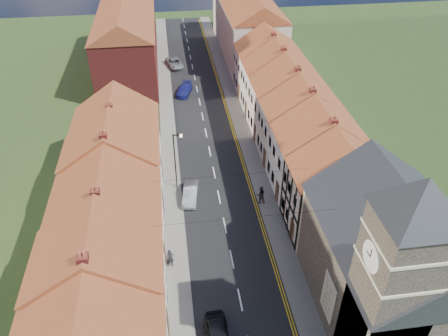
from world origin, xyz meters
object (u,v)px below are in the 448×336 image
at_px(car_mid, 190,193).
at_px(car_far, 184,90).
at_px(church, 395,258).
at_px(lamppost, 176,158).
at_px(pedestrian_left, 170,258).
at_px(pedestrian_right, 261,195).
at_px(car_distant, 174,63).

relative_size(car_mid, car_far, 0.92).
distance_m(church, lamppost, 21.38).
relative_size(pedestrian_left, pedestrian_right, 0.89).
xyz_separation_m(church, car_distant, (-12.08, 47.07, -5.26)).
relative_size(car_mid, car_distant, 0.85).
bearing_deg(car_far, car_distant, 112.28).
distance_m(car_far, car_distant, 9.68).
relative_size(lamppost, car_far, 1.47).
distance_m(car_far, pedestrian_right, 24.84).
bearing_deg(pedestrian_right, lamppost, -23.16).
relative_size(church, pedestrian_right, 8.28).
bearing_deg(pedestrian_right, car_mid, -12.75).
bearing_deg(lamppost, pedestrian_right, -24.73).
height_order(church, pedestrian_left, church).
bearing_deg(pedestrian_left, church, -28.06).
bearing_deg(pedestrian_left, pedestrian_right, 34.29).
bearing_deg(lamppost, car_far, 84.53).
relative_size(car_far, car_distant, 0.92).
xyz_separation_m(car_distant, pedestrian_right, (6.42, -33.86, 0.42)).
height_order(car_far, car_distant, car_distant).
distance_m(lamppost, car_mid, 3.62).
xyz_separation_m(church, lamppost, (-13.17, 16.68, -2.34)).
xyz_separation_m(lamppost, pedestrian_left, (-1.10, -10.07, -2.60)).
height_order(lamppost, car_far, lamppost).
xyz_separation_m(church, pedestrian_right, (-5.66, 13.22, -4.84)).
distance_m(car_mid, car_distant, 32.22).
xyz_separation_m(lamppost, car_far, (1.99, 20.75, -2.95)).
height_order(lamppost, pedestrian_right, lamppost).
distance_m(pedestrian_left, pedestrian_right, 10.85).
xyz_separation_m(car_far, pedestrian_right, (5.52, -24.21, 0.45)).
height_order(car_mid, pedestrian_right, pedestrian_right).
height_order(church, lamppost, church).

